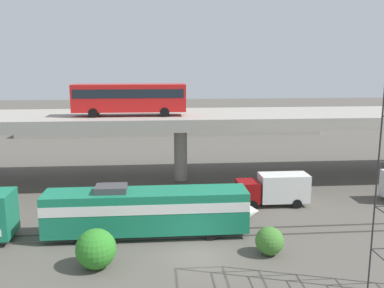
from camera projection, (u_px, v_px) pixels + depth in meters
ground_plane at (197, 256)px, 30.08m from camera, size 260.00×260.00×0.00m
rail_strip_near at (193, 237)px, 33.26m from camera, size 110.00×0.12×0.12m
rail_strip_far at (192, 230)px, 34.70m from camera, size 110.00×0.12×0.12m
train_locomotive at (157, 209)px, 33.35m from camera, size 16.86×3.04×4.18m
highway_overpass at (180, 120)px, 48.31m from camera, size 96.00×11.47×7.80m
transit_bus_on_overpass at (130, 97)px, 45.48m from camera, size 12.00×2.68×3.40m
service_truck_east at (274, 189)px, 40.58m from camera, size 6.80×2.46×3.04m
pier_parking_lot at (170, 127)px, 83.72m from camera, size 56.44×11.18×1.78m
parked_car_0 at (241, 118)px, 85.22m from camera, size 4.20×1.93×1.50m
parked_car_1 at (108, 119)px, 83.10m from camera, size 4.07×1.87×1.50m
parked_car_2 at (149, 118)px, 85.04m from camera, size 4.53×1.86×1.50m
parked_car_3 at (280, 117)px, 86.27m from camera, size 4.36×1.93×1.50m
harbor_water at (167, 117)px, 106.39m from camera, size 140.00×36.00×0.01m
shrub_left at (96, 249)px, 28.17m from camera, size 2.70×2.70×2.70m
shrub_right at (270, 241)px, 30.22m from camera, size 2.04×2.04×2.04m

